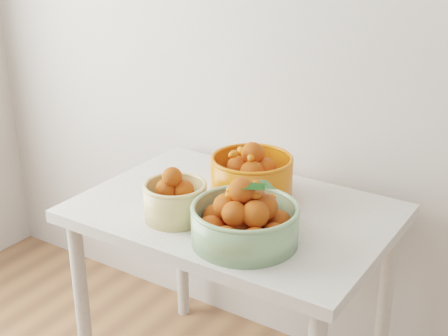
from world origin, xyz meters
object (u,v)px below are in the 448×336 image
(table, at_px, (234,234))
(bowl_cream, at_px, (175,199))
(bowl_green, at_px, (245,220))
(bowl_orange, at_px, (251,176))

(table, xyz_separation_m, bowl_cream, (-0.12, -0.16, 0.16))
(table, height_order, bowl_green, bowl_green)
(bowl_cream, distance_m, bowl_orange, 0.28)
(table, bearing_deg, bowl_green, -50.50)
(bowl_green, height_order, bowl_orange, bowl_green)
(bowl_green, bearing_deg, bowl_cream, 177.02)
(bowl_cream, xyz_separation_m, bowl_green, (0.26, -0.01, 0.01))
(table, relative_size, bowl_orange, 3.56)
(table, distance_m, bowl_orange, 0.20)
(bowl_green, xyz_separation_m, bowl_orange, (-0.14, 0.27, 0.01))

